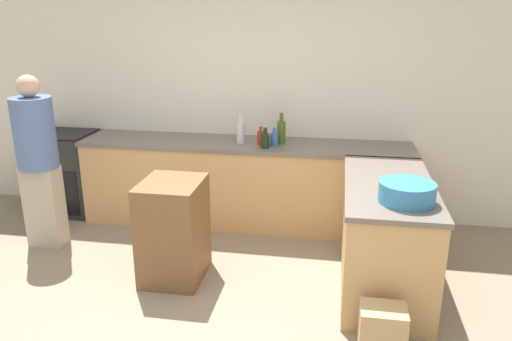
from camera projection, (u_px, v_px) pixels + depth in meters
The scene contains 14 objects.
ground_plane at pixel (192, 336), 3.51m from camera, with size 14.00×14.00×0.00m, color gray.
wall_back at pixel (251, 92), 5.31m from camera, with size 8.00×0.06×2.70m.
counter_back at pixel (245, 183), 5.27m from camera, with size 3.42×0.66×0.89m.
counter_peninsula at pixel (385, 234), 4.06m from camera, with size 0.69×1.51×0.89m.
range_oven at pixel (66, 172), 5.61m from camera, with size 0.68×0.61×0.90m.
island_table at pixel (174, 230), 4.17m from camera, with size 0.49×0.58×0.86m.
mixing_bowl at pixel (407, 192), 3.51m from camera, with size 0.40×0.40×0.15m.
hot_sauce_bottle at pixel (261, 137), 5.01m from camera, with size 0.07×0.07×0.19m.
vinegar_bottle_clear at pixel (241, 132), 5.08m from camera, with size 0.08×0.08×0.29m.
olive_oil_bottle at pixel (281, 131), 5.06m from camera, with size 0.09×0.09×0.31m.
water_bottle_blue at pixel (274, 139), 4.98m from camera, with size 0.08×0.08×0.18m.
wine_bottle_dark at pixel (265, 140), 4.90m from camera, with size 0.09×0.09×0.20m.
person_by_range at pixel (38, 157), 4.62m from camera, with size 0.37×0.37×1.65m.
paper_bag at pixel (382, 331), 3.28m from camera, with size 0.30×0.24×0.34m.
Camera 1 is at (0.95, -2.87, 2.19)m, focal length 35.00 mm.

